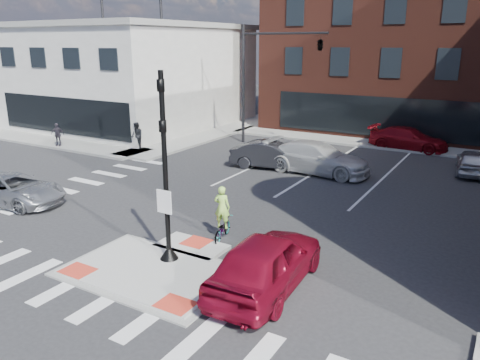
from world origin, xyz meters
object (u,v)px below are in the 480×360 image
Objects in this scene: white_pickup at (317,158)px; bg_car_silver at (473,162)px; red_sedan at (267,261)px; pedestrian_b at (57,134)px; bg_car_red at (408,139)px; bg_car_dark at (272,155)px; pedestrian_a at (137,136)px; silver_suv at (14,189)px; cyclist at (222,222)px.

bg_car_silver is (7.31, 4.09, -0.17)m from white_pickup.
pedestrian_b is at bearing -27.80° from red_sedan.
pedestrian_b reaches higher than bg_car_red.
bg_car_dark is 9.52m from pedestrian_a.
pedestrian_a is at bearing -5.96° from pedestrian_b.
bg_car_red is (-0.38, 20.99, -0.11)m from red_sedan.
silver_suv is 0.96× the size of red_sedan.
silver_suv is at bearing 152.09° from bg_car_red.
pedestrian_a is at bearing 82.14° from bg_car_dark.
silver_suv is 23.72m from bg_car_red.
cyclist is at bearing -48.78° from pedestrian_b.
white_pickup reaches higher than bg_car_silver.
cyclist reaches higher than red_sedan.
bg_car_dark is (-6.00, 12.11, -0.09)m from red_sedan.
bg_car_silver is (9.88, 4.47, -0.08)m from bg_car_dark.
cyclist reaches higher than silver_suv.
pedestrian_b is (-24.65, -7.09, 0.24)m from bg_car_silver.
pedestrian_a reaches higher than bg_car_red.
bg_car_red reaches higher than silver_suv.
pedestrian_a is at bearing 8.28° from bg_car_silver.
red_sedan is at bearing -174.73° from bg_car_red.
red_sedan is at bearing -165.28° from bg_car_dark.
bg_car_dark is 1.16× the size of bg_car_silver.
bg_car_dark is (7.00, 11.22, 0.09)m from silver_suv.
bg_car_dark is 10.28m from cyclist.
white_pickup is (9.57, 11.59, 0.18)m from silver_suv.
red_sedan reaches higher than bg_car_red.
pedestrian_a is (-9.50, -0.63, 0.27)m from bg_car_dark.
pedestrian_b reaches higher than bg_car_dark.
red_sedan is at bearing -16.98° from pedestrian_a.
pedestrian_a is (-12.07, -1.00, 0.18)m from white_pickup.
pedestrian_a is 1.14× the size of pedestrian_b.
white_pickup is 8.38m from bg_car_silver.
bg_car_silver is 6.13m from bg_car_red.
bg_car_dark is 0.91× the size of bg_car_red.
cyclist is (3.01, -9.83, -0.08)m from bg_car_dark.
bg_car_dark is 10.84m from bg_car_silver.
red_sedan is 19.29m from pedestrian_a.
red_sedan is 22.84m from pedestrian_b.
cyclist is (-2.61, -18.70, -0.05)m from bg_car_red.
silver_suv is at bearing -7.20° from red_sedan.
red_sedan is 2.46× the size of cyclist.
bg_car_dark reaches higher than bg_car_silver.
white_pickup is 10.21m from cyclist.
red_sedan is 3.77m from cyclist.
bg_car_silver is 20.04m from pedestrian_a.
silver_suv is 23.04m from bg_car_silver.
bg_car_red is (12.62, 20.09, 0.07)m from silver_suv.
bg_car_silver is (16.88, 15.68, 0.01)m from silver_suv.
cyclist is (10.01, 1.39, 0.02)m from silver_suv.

